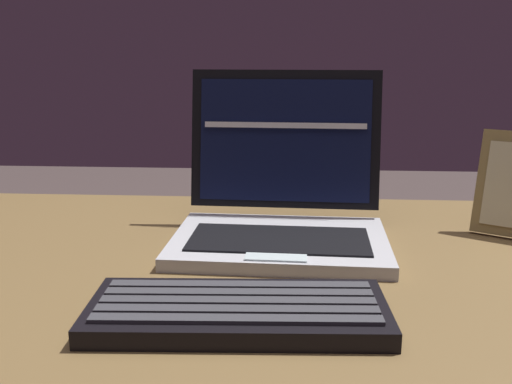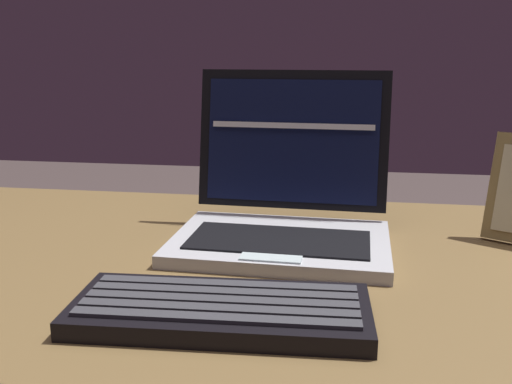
{
  "view_description": "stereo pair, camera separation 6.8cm",
  "coord_description": "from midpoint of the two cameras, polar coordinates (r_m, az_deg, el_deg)",
  "views": [
    {
      "loc": [
        0.04,
        -0.75,
        1.01
      ],
      "look_at": [
        -0.01,
        0.03,
        0.81
      ],
      "focal_mm": 40.1,
      "sensor_mm": 36.0,
      "label": 1
    },
    {
      "loc": [
        0.11,
        -0.75,
        1.01
      ],
      "look_at": [
        -0.01,
        0.03,
        0.81
      ],
      "focal_mm": 40.1,
      "sensor_mm": 36.0,
      "label": 2
    }
  ],
  "objects": [
    {
      "name": "desk",
      "position": [
        0.84,
        2.78,
        -12.31
      ],
      "size": [
        1.58,
        0.68,
        0.72
      ],
      "color": "brown",
      "rests_on": "ground"
    },
    {
      "name": "laptop_front",
      "position": [
        0.87,
        5.12,
        -1.57
      ],
      "size": [
        0.32,
        0.28,
        0.25
      ],
      "color": "#B7B7BC",
      "rests_on": "desk"
    },
    {
      "name": "external_keyboard",
      "position": [
        0.63,
        -0.39,
        -11.72
      ],
      "size": [
        0.33,
        0.15,
        0.03
      ],
      "color": "black",
      "rests_on": "desk"
    }
  ]
}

